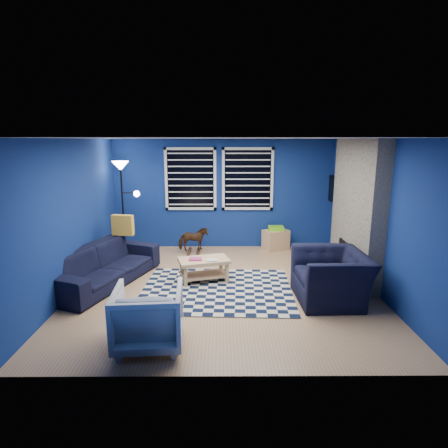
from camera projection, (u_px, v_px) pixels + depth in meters
name	position (u px, v px, depth m)	size (l,w,h in m)	color
floor	(224.00, 287.00, 6.45)	(5.00, 5.00, 0.00)	tan
ceiling	(224.00, 138.00, 5.90)	(5.00, 5.00, 0.00)	white
wall_back	(224.00, 194.00, 8.61)	(5.00, 5.00, 0.00)	navy
wall_left	(73.00, 216.00, 6.16)	(5.00, 5.00, 0.00)	navy
wall_right	(375.00, 216.00, 6.19)	(5.00, 5.00, 0.00)	navy
fireplace	(356.00, 213.00, 6.69)	(0.65, 2.00, 2.50)	gray
window_left	(191.00, 179.00, 8.49)	(1.17, 0.06, 1.42)	black
window_right	(248.00, 179.00, 8.50)	(1.17, 0.06, 1.42)	black
tv	(336.00, 190.00, 8.10)	(0.07, 1.00, 0.58)	black
rug	(217.00, 290.00, 6.31)	(2.50, 2.00, 0.02)	black
sofa	(104.00, 265.00, 6.54)	(0.90, 2.31, 0.67)	black
armchair_big	(331.00, 277.00, 5.84)	(1.04, 1.19, 0.77)	black
armchair_bent	(149.00, 317.00, 4.54)	(0.81, 0.83, 0.76)	gray
rocking_horse	(193.00, 239.00, 8.22)	(0.64, 0.29, 0.54)	#4C2A18
coffee_table	(204.00, 265.00, 6.64)	(0.97, 0.72, 0.44)	#DEAF7C
cabinet	(276.00, 239.00, 8.60)	(0.65, 0.56, 0.55)	#DEAF7C
floor_lamp	(122.00, 179.00, 7.83)	(0.56, 0.34, 2.04)	black
throw_pillow	(123.00, 225.00, 7.20)	(0.41, 0.12, 0.39)	gold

